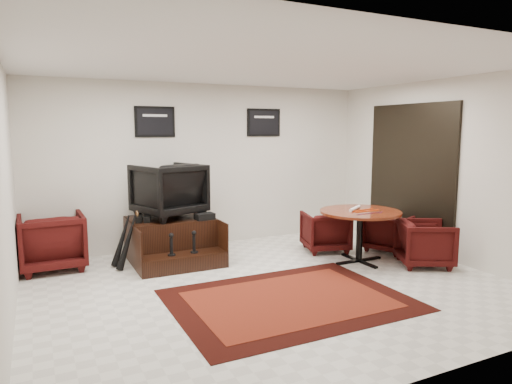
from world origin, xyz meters
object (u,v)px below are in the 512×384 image
armchair_side (52,239)px  shine_chair (169,187)px  table_chair_corner (425,241)px  meeting_table (360,217)px  shine_podium (172,241)px  table_chair_back (325,229)px  table_chair_window (389,231)px

armchair_side → shine_chair: bearing=173.1°
table_chair_corner → armchair_side: bearing=93.8°
meeting_table → table_chair_corner: size_ratio=1.64×
armchair_side → shine_podium: bearing=168.5°
shine_chair → armchair_side: (-1.69, 0.17, -0.68)m
table_chair_corner → meeting_table: bearing=80.3°
table_chair_back → table_chair_corner: 1.61m
meeting_table → table_chair_window: bearing=19.0°
shine_podium → table_chair_corner: 3.84m
shine_podium → table_chair_window: 3.57m
shine_podium → table_chair_corner: table_chair_corner is taller
table_chair_window → table_chair_corner: bearing=150.3°
table_chair_back → table_chair_corner: table_chair_corner is taller
shine_podium → meeting_table: (2.56, -1.36, 0.40)m
armchair_side → table_chair_corner: bearing=154.6°
table_chair_window → shine_chair: bearing=46.8°
shine_podium → table_chair_window: bearing=-17.4°
shine_podium → armchair_side: armchair_side is taller
table_chair_back → table_chair_window: 1.06m
meeting_table → armchair_side: bearing=158.6°
shine_podium → table_chair_window: table_chair_window is taller
table_chair_back → armchair_side: bearing=4.3°
meeting_table → table_chair_corner: (0.76, -0.58, -0.33)m
shine_chair → table_chair_back: (2.46, -0.71, -0.76)m
table_chair_corner → table_chair_window: bearing=22.0°
armchair_side → table_chair_back: (4.16, -0.88, -0.09)m
meeting_table → table_chair_window: meeting_table is taller
meeting_table → table_chair_back: (-0.09, 0.78, -0.34)m
shine_podium → shine_chair: size_ratio=1.39×
meeting_table → table_chair_back: meeting_table is taller
shine_podium → shine_chair: 0.84m
armchair_side → table_chair_corner: (5.00, -2.25, -0.08)m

